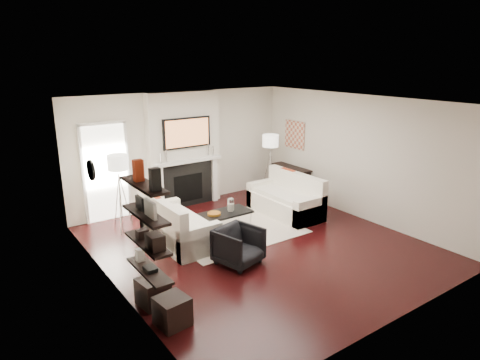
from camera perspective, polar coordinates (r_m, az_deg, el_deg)
room_envelope at (r=7.79m, az=2.55°, el=0.41°), size 6.00×6.00×6.00m
chimney_breast at (r=10.15m, az=-7.45°, el=4.00°), size 1.80×0.25×2.70m
fireplace_surround at (r=10.24m, az=-6.92°, el=-0.67°), size 1.30×0.02×1.04m
firebox at (r=10.25m, az=-6.90°, el=-1.05°), size 0.75×0.02×0.65m
mantel_pilaster_l at (r=9.90m, az=-10.51°, el=-1.23°), size 0.12×0.08×1.10m
mantel_pilaster_r at (r=10.55m, az=-3.42°, el=0.10°), size 0.12×0.08×1.10m
mantel_shelf at (r=10.04m, az=-6.90°, el=2.54°), size 1.70×0.18×0.07m
tv_body at (r=9.93m, az=-7.10°, el=6.28°), size 1.20×0.06×0.70m
tv_screen at (r=9.90m, az=-7.01°, el=6.25°), size 1.10×0.00×0.62m
candlestick_l_tall at (r=9.77m, az=-9.81°, el=3.15°), size 0.04×0.04×0.30m
candlestick_l_short at (r=9.72m, az=-10.49°, el=2.88°), size 0.04×0.04×0.24m
candlestick_r_tall at (r=10.27m, az=-4.26°, el=3.98°), size 0.04×0.04×0.30m
candlestick_r_short at (r=10.34m, az=-3.64°, el=3.91°), size 0.04×0.04×0.24m
hallway_panel at (r=9.62m, az=-17.44°, el=0.88°), size 0.90×0.02×2.10m
door_trim_l at (r=9.48m, az=-20.15°, el=0.40°), size 0.06×0.06×2.16m
door_trim_r at (r=9.75m, az=-14.74°, el=1.29°), size 0.06×0.06×2.16m
door_trim_top at (r=9.39m, az=-17.96°, el=7.22°), size 1.02×0.06×0.06m
rug at (r=8.89m, az=-0.95°, el=-6.73°), size 2.60×2.00×0.01m
loveseat_left_base at (r=8.37m, az=-8.16°, el=-6.88°), size 0.85×1.80×0.42m
loveseat_left_back at (r=8.12m, az=-10.36°, el=-5.32°), size 0.18×1.80×0.80m
loveseat_left_arm_n at (r=7.68m, az=-5.38°, el=-8.23°), size 0.85×0.18×0.60m
loveseat_left_arm_s at (r=9.02m, az=-10.56°, el=-4.66°), size 0.85×0.18×0.60m
loveseat_left_cushion at (r=8.29m, az=-7.92°, el=-5.15°), size 0.63×1.44×0.10m
pillow_left_orange at (r=8.31m, az=-11.31°, el=-3.37°), size 0.10×0.42×0.42m
pillow_left_charcoal at (r=7.80m, az=-9.49°, el=-4.67°), size 0.10×0.40×0.40m
loveseat_right_base at (r=9.78m, az=6.00°, el=-3.36°), size 0.85×1.80×0.42m
loveseat_right_back at (r=9.89m, az=7.51°, el=-1.25°), size 0.18×1.80×0.80m
loveseat_right_arm_n at (r=9.19m, az=9.33°, el=-4.18°), size 0.85×0.18×0.60m
loveseat_right_arm_s at (r=10.34m, az=3.06°, el=-1.68°), size 0.85×0.18×0.60m
loveseat_right_cushion at (r=9.66m, az=5.82°, el=-1.97°), size 0.63×1.44×0.10m
pillow_right_orange at (r=10.05m, az=6.40°, el=0.27°), size 0.10×0.42×0.42m
pillow_right_charcoal at (r=9.63m, az=8.76°, el=-0.58°), size 0.10×0.40×0.40m
coffee_table at (r=8.70m, az=-2.07°, el=-4.46°), size 1.10×0.55×0.04m
coffee_leg_nw at (r=8.36m, az=-4.11°, el=-6.93°), size 0.02×0.02×0.38m
coffee_leg_ne at (r=8.87m, az=1.44°, el=-5.48°), size 0.02×0.02×0.38m
coffee_leg_sw at (r=8.71m, az=-5.62°, el=-5.98°), size 0.02×0.02×0.38m
coffee_leg_se at (r=9.21m, az=-0.19°, el=-4.66°), size 0.02×0.02×0.38m
hurricane_glass at (r=8.72m, az=-1.25°, el=-3.28°), size 0.14×0.14×0.24m
hurricane_candle at (r=8.75m, az=-1.25°, el=-3.68°), size 0.11×0.11×0.17m
copper_bowl at (r=8.56m, az=-3.47°, el=-4.51°), size 0.27×0.27×0.04m
armchair at (r=7.42m, az=-0.18°, el=-8.56°), size 0.84×0.81×0.71m
lamp_left_post at (r=9.01m, az=-15.59°, el=-2.97°), size 0.02×0.02×1.20m
lamp_left_shade at (r=8.78m, az=-16.00°, el=2.28°), size 0.40×0.40×0.30m
lamp_left_leg_a at (r=9.05m, az=-14.93°, el=-2.85°), size 0.25×0.02×1.23m
lamp_left_leg_b at (r=9.08m, az=-16.12°, el=-2.87°), size 0.14×0.22×1.23m
lamp_left_leg_c at (r=8.91m, az=-15.71°, el=-3.20°), size 0.14×0.22×1.23m
lamp_right_post at (r=10.87m, az=4.00°, el=0.85°), size 0.02×0.02×1.20m
lamp_right_shade at (r=10.68m, az=4.09°, el=5.25°), size 0.40×0.40×0.30m
lamp_right_leg_a at (r=10.94m, az=4.44°, el=0.94°), size 0.25×0.02×1.23m
lamp_right_leg_b at (r=10.91m, az=3.46°, el=0.91°), size 0.14×0.22×1.23m
lamp_right_leg_c at (r=10.77m, az=4.09°, el=0.69°), size 0.14×0.22×1.23m
console_top at (r=11.01m, az=6.83°, el=1.66°), size 0.35×1.20×0.04m
console_leg_n at (r=10.72m, az=8.72°, el=-0.88°), size 0.30×0.04×0.71m
console_leg_s at (r=11.50m, az=4.94°, el=0.42°), size 0.30×0.04×0.71m
wall_art at (r=11.00m, az=7.32°, el=6.01°), size 0.03×0.70×0.70m
shelf_bottom at (r=5.98m, az=-12.00°, el=-11.73°), size 0.25×1.00×0.03m
shelf_lower at (r=5.80m, az=-12.24°, el=-8.23°), size 0.25×1.00×0.04m
shelf_upper at (r=5.65m, az=-12.47°, el=-4.53°), size 0.25×1.00×0.04m
shelf_top at (r=5.53m, az=-12.72°, el=-0.65°), size 0.25×1.00×0.04m
decor_magfile_a at (r=5.16m, az=-11.26°, el=0.07°), size 0.12×0.10×0.28m
decor_magfile_b at (r=5.62m, az=-13.41°, el=1.25°), size 0.12×0.10×0.28m
decor_frame_a at (r=5.47m, az=-11.87°, el=-3.79°), size 0.04×0.30×0.22m
decor_frame_b at (r=5.77m, az=-13.21°, el=-3.03°), size 0.04×0.22×0.18m
decor_wine_rack at (r=5.54m, az=-11.24°, el=-8.05°), size 0.18×0.25×0.20m
decor_box_small at (r=5.91m, az=-12.91°, el=-6.99°), size 0.15×0.12×0.12m
decor_books at (r=5.93m, az=-11.89°, el=-11.50°), size 0.14×0.20×0.05m
decor_box_tall at (r=6.19m, az=-13.22°, el=-9.70°), size 0.10×0.10×0.18m
clock_rim at (r=7.29m, az=-19.26°, el=1.25°), size 0.04×0.34×0.34m
clock_face at (r=7.29m, az=-19.07°, el=1.28°), size 0.01×0.29×0.29m
ottoman_near at (r=6.49m, az=-11.51°, el=-14.34°), size 0.45×0.45×0.40m
ottoman_far at (r=6.02m, az=-9.02°, el=-16.88°), size 0.45×0.45×0.40m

